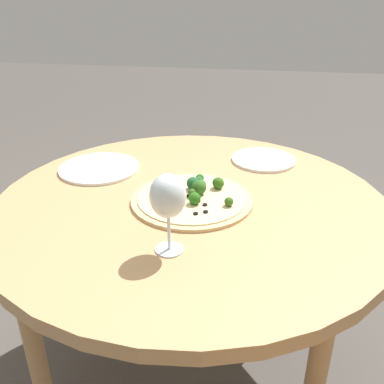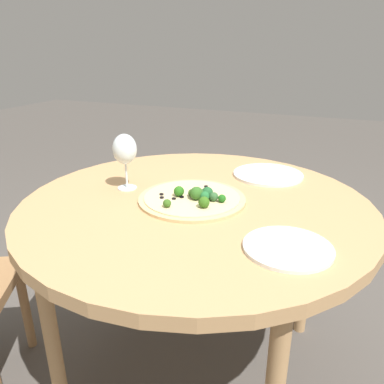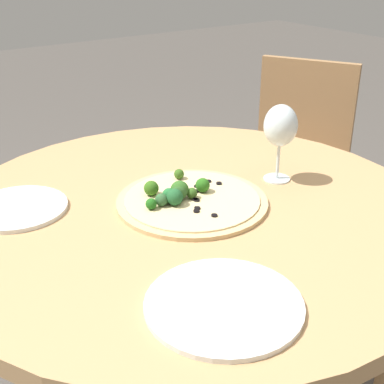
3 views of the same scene
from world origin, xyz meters
TOP-DOWN VIEW (x-y plane):
  - dining_table at (0.00, 0.00)m, footprint 1.17×1.17m
  - chair at (0.44, -0.81)m, footprint 0.54×0.54m
  - pizza at (0.01, -0.01)m, footprint 0.36×0.36m
  - wine_glass at (-0.01, -0.27)m, footprint 0.09×0.09m
  - plate_near at (-0.35, 0.17)m, footprint 0.28×0.28m
  - plate_far at (0.21, 0.34)m, footprint 0.23×0.23m

SIDE VIEW (x-z plane):
  - chair at x=0.44m, z-range 0.03..0.89m
  - dining_table at x=0.00m, z-range 0.30..1.01m
  - plate_near at x=-0.35m, z-range 0.72..0.73m
  - plate_far at x=0.21m, z-range 0.72..0.73m
  - pizza at x=0.01m, z-range 0.70..0.76m
  - wine_glass at x=-0.01m, z-range 0.76..0.96m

